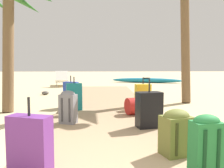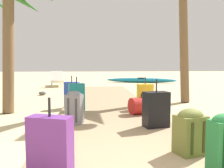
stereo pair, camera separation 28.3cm
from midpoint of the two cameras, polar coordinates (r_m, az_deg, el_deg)
The scene contains 15 objects.
ground_plane at distance 5.32m, azimuth -2.49°, elevation -7.22°, with size 60.00×60.00×0.00m, color #D1BA8C.
boardwalk at distance 6.23m, azimuth -2.83°, elevation -5.06°, with size 2.12×9.35×0.08m, color tan.
suitcase_purple at distance 2.30m, azimuth -18.46°, elevation -14.47°, with size 0.43×0.29×0.74m.
suitcase_teal at distance 5.28m, azimuth -10.18°, elevation -3.14°, with size 0.37×0.23×0.76m.
backpack_olive at distance 2.83m, azimuth 15.94°, elevation -10.84°, with size 0.39×0.34×0.53m.
backpack_green at distance 2.44m, azimuth 22.86°, elevation -12.99°, with size 0.29×0.23×0.58m.
backpack_grey at distance 4.12m, azimuth -11.22°, elevation -5.44°, with size 0.33×0.27×0.58m.
duffel_bag_red at distance 4.92m, azimuth 6.25°, elevation -5.23°, with size 0.68×0.51×0.46m.
suitcase_blue at distance 6.02m, azimuth -11.16°, elevation -2.28°, with size 0.40×0.27×0.75m.
suitcase_black at distance 3.89m, azimuth 8.72°, elevation -6.18°, with size 0.44×0.32×0.80m.
suitcase_yellow at distance 5.45m, azimuth 6.64°, elevation -3.03°, with size 0.37×0.25×0.73m.
lounge_chair at distance 12.06m, azimuth -14.08°, elevation 1.00°, with size 0.89×1.64×0.78m.
kayak at distance 14.21m, azimuth 6.61°, elevation 0.94°, with size 4.24×1.65×0.30m.
rock_left_mid at distance 4.87m, azimuth -21.05°, elevation -8.02°, with size 0.17×0.15×0.11m, color gray.
rock_left_near at distance 8.79m, azimuth -17.63°, elevation -2.19°, with size 0.26×0.23×0.14m, color #5B5651.
Camera 2 is at (-0.34, -1.45, 1.12)m, focal length 37.24 mm.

